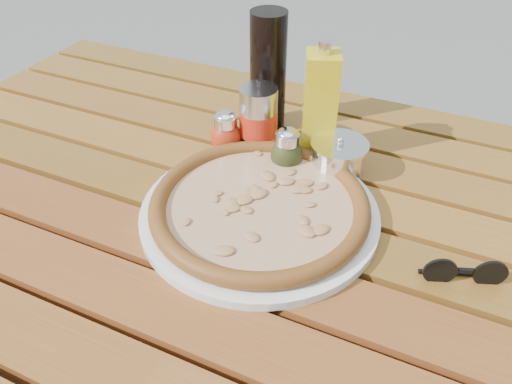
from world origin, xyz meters
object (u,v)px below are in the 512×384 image
at_px(pepper_shaker, 226,133).
at_px(sunglasses, 464,272).
at_px(table, 251,250).
at_px(plate, 259,213).
at_px(pizza, 260,205).
at_px(soda_can, 258,120).
at_px(oregano_shaker, 287,151).
at_px(olive_oil_cruet, 320,107).
at_px(dark_bottle, 268,72).
at_px(parmesan_tin, 338,158).

height_order(pepper_shaker, sunglasses, pepper_shaker).
bearing_deg(table, plate, 11.04).
relative_size(table, pizza, 3.87).
height_order(soda_can, sunglasses, soda_can).
xyz_separation_m(plate, pepper_shaker, (-0.13, 0.14, 0.03)).
xyz_separation_m(pizza, pepper_shaker, (-0.13, 0.14, 0.02)).
xyz_separation_m(table, oregano_shaker, (0.01, 0.13, 0.11)).
height_order(pizza, soda_can, soda_can).
xyz_separation_m(pizza, soda_can, (-0.08, 0.17, 0.04)).
distance_m(oregano_shaker, olive_oil_cruet, 0.09).
bearing_deg(soda_can, pepper_shaker, -146.17).
height_order(table, dark_bottle, dark_bottle).
bearing_deg(pepper_shaker, plate, -47.27).
relative_size(table, sunglasses, 13.00).
bearing_deg(dark_bottle, oregano_shaker, -54.05).
xyz_separation_m(soda_can, sunglasses, (0.37, -0.18, -0.04)).
bearing_deg(sunglasses, pepper_shaker, 140.35).
bearing_deg(oregano_shaker, plate, -86.34).
xyz_separation_m(table, plate, (0.01, 0.00, 0.08)).
height_order(plate, dark_bottle, dark_bottle).
distance_m(pizza, parmesan_tin, 0.17).
relative_size(plate, sunglasses, 3.34).
xyz_separation_m(dark_bottle, sunglasses, (0.39, -0.26, -0.09)).
bearing_deg(pepper_shaker, parmesan_tin, 5.80).
xyz_separation_m(dark_bottle, olive_oil_cruet, (0.12, -0.06, -0.01)).
bearing_deg(oregano_shaker, soda_can, 150.35).
relative_size(pizza, parmesan_tin, 3.30).
height_order(pepper_shaker, oregano_shaker, same).
bearing_deg(olive_oil_cruet, plate, -96.77).
height_order(dark_bottle, parmesan_tin, dark_bottle).
bearing_deg(soda_can, table, -69.35).
relative_size(dark_bottle, sunglasses, 2.04).
distance_m(table, oregano_shaker, 0.17).
height_order(dark_bottle, soda_can, dark_bottle).
relative_size(plate, oregano_shaker, 4.39).
distance_m(table, pepper_shaker, 0.21).
distance_m(pepper_shaker, olive_oil_cruet, 0.17).
bearing_deg(olive_oil_cruet, pepper_shaker, -159.89).
bearing_deg(pizza, olive_oil_cruet, 83.23).
bearing_deg(oregano_shaker, pizza, -86.34).
bearing_deg(table, dark_bottle, 108.12).
bearing_deg(soda_can, oregano_shaker, -29.65).
height_order(table, sunglasses, sunglasses).
bearing_deg(olive_oil_cruet, dark_bottle, 153.46).
relative_size(pepper_shaker, olive_oil_cruet, 0.39).
height_order(oregano_shaker, parmesan_tin, oregano_shaker).
xyz_separation_m(pepper_shaker, soda_can, (0.05, 0.03, 0.02)).
height_order(oregano_shaker, olive_oil_cruet, olive_oil_cruet).
bearing_deg(parmesan_tin, pizza, -114.87).
distance_m(pepper_shaker, parmesan_tin, 0.20).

